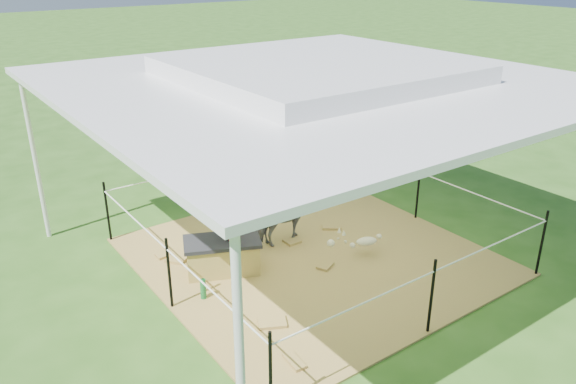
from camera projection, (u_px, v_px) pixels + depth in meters
ground at (311, 257)px, 8.37m from camera, size 90.00×90.00×0.00m
hay_patch at (311, 256)px, 8.37m from camera, size 4.60×4.60×0.03m
canopy_tent at (315, 77)px, 7.33m from camera, size 6.30×6.30×2.90m
rope_fence at (312, 218)px, 8.12m from camera, size 4.54×4.54×1.00m
straw_bale at (223, 257)px, 7.87m from camera, size 1.11×0.85×0.44m
dark_cloth at (222, 241)px, 7.77m from camera, size 1.19×0.93×0.05m
woman at (226, 202)px, 7.60m from camera, size 0.44×0.51×1.19m
green_bottle at (203, 289)px, 7.27m from camera, size 0.10×0.10×0.27m
pony at (285, 220)px, 8.57m from camera, size 0.93×0.43×0.78m
pink_hat at (285, 193)px, 8.40m from camera, size 0.24×0.24×0.11m
foal at (367, 240)px, 8.29m from camera, size 1.01×0.77×0.50m
trash_barrel at (261, 106)px, 15.02m from camera, size 0.69×0.69×0.86m
picnic_table_near at (162, 110)px, 15.05m from camera, size 1.63×1.22×0.66m
picnic_table_far at (274, 81)px, 18.31m from camera, size 1.90×1.39×0.78m
distant_person at (217, 99)px, 15.11m from camera, size 0.66×0.57×1.17m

